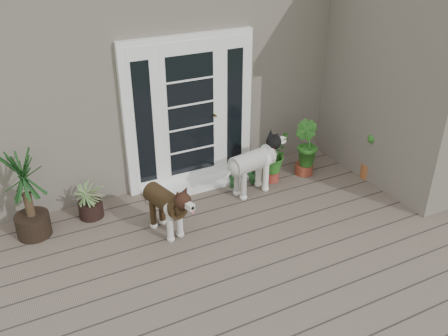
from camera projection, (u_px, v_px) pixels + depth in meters
name	position (u px, v px, depth m)	size (l,w,h in m)	color
deck	(284.00, 264.00, 5.59)	(6.20, 4.60, 0.12)	#6B5B4C
house_main	(152.00, 51.00, 8.23)	(7.40, 4.00, 3.10)	#665E54
house_wing	(419.00, 78.00, 6.91)	(1.60, 2.40, 3.10)	#665E54
door_unit	(190.00, 112.00, 6.70)	(1.90, 0.14, 2.15)	white
door_step	(198.00, 184.00, 7.04)	(1.60, 0.40, 0.05)	white
brindle_dog	(166.00, 209.00, 5.88)	(0.35, 0.81, 0.68)	#3B2A15
white_dog	(252.00, 170.00, 6.72)	(0.38, 0.88, 0.73)	white
spider_plant	(89.00, 198.00, 6.22)	(0.53, 0.53, 0.56)	#7B9C60
yucca	(27.00, 196.00, 5.73)	(0.78, 0.78, 1.13)	black
herb_a	(272.00, 161.00, 7.05)	(0.50, 0.50, 0.64)	#19591A
herb_b	(305.00, 155.00, 7.24)	(0.41, 0.41, 0.62)	#185618
herb_c	(339.00, 136.00, 7.92)	(0.36, 0.36, 0.56)	#24641C
sapling	(377.00, 129.00, 6.93)	(0.46, 0.46, 1.57)	#19591D
clog_left	(253.00, 177.00, 7.18)	(0.15, 0.32, 0.09)	#163818
clog_right	(234.00, 181.00, 7.09)	(0.15, 0.32, 0.10)	black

